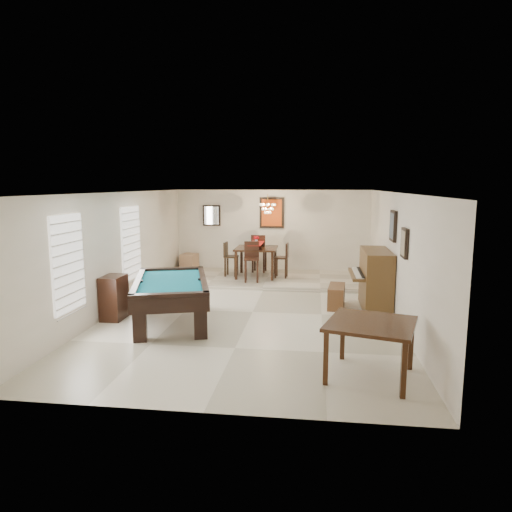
% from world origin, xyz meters
% --- Properties ---
extents(ground_plane, '(6.00, 9.00, 0.02)m').
position_xyz_m(ground_plane, '(0.00, 0.00, -0.01)').
color(ground_plane, beige).
extents(wall_back, '(6.00, 0.04, 2.60)m').
position_xyz_m(wall_back, '(0.00, 4.50, 1.30)').
color(wall_back, silver).
rests_on(wall_back, ground_plane).
extents(wall_front, '(6.00, 0.04, 2.60)m').
position_xyz_m(wall_front, '(0.00, -4.50, 1.30)').
color(wall_front, silver).
rests_on(wall_front, ground_plane).
extents(wall_left, '(0.04, 9.00, 2.60)m').
position_xyz_m(wall_left, '(-3.00, 0.00, 1.30)').
color(wall_left, silver).
rests_on(wall_left, ground_plane).
extents(wall_right, '(0.04, 9.00, 2.60)m').
position_xyz_m(wall_right, '(3.00, 0.00, 1.30)').
color(wall_right, silver).
rests_on(wall_right, ground_plane).
extents(ceiling, '(6.00, 9.00, 0.04)m').
position_xyz_m(ceiling, '(0.00, 0.00, 2.60)').
color(ceiling, white).
rests_on(ceiling, wall_back).
extents(dining_step, '(6.00, 2.50, 0.12)m').
position_xyz_m(dining_step, '(0.00, 3.25, 0.06)').
color(dining_step, beige).
rests_on(dining_step, ground_plane).
extents(window_left_front, '(0.06, 1.00, 1.70)m').
position_xyz_m(window_left_front, '(-2.97, -2.20, 1.40)').
color(window_left_front, white).
rests_on(window_left_front, wall_left).
extents(window_left_rear, '(0.06, 1.00, 1.70)m').
position_xyz_m(window_left_rear, '(-2.97, 0.60, 1.40)').
color(window_left_rear, white).
rests_on(window_left_rear, wall_left).
extents(pool_table, '(2.07, 2.86, 0.86)m').
position_xyz_m(pool_table, '(-1.51, -0.98, 0.43)').
color(pool_table, black).
rests_on(pool_table, ground_plane).
extents(square_table, '(1.47, 1.47, 0.82)m').
position_xyz_m(square_table, '(2.14, -3.14, 0.41)').
color(square_table, black).
rests_on(square_table, ground_plane).
extents(upright_piano, '(0.89, 1.59, 1.33)m').
position_xyz_m(upright_piano, '(2.53, 0.64, 0.66)').
color(upright_piano, brown).
rests_on(upright_piano, ground_plane).
extents(piano_bench, '(0.44, 0.92, 0.50)m').
position_xyz_m(piano_bench, '(1.84, 0.66, 0.25)').
color(piano_bench, brown).
rests_on(piano_bench, ground_plane).
extents(apothecary_chest, '(0.40, 0.61, 0.91)m').
position_xyz_m(apothecary_chest, '(-2.78, -0.86, 0.46)').
color(apothecary_chest, black).
rests_on(apothecary_chest, ground_plane).
extents(dining_table, '(1.18, 1.18, 0.97)m').
position_xyz_m(dining_table, '(-0.34, 3.30, 0.60)').
color(dining_table, black).
rests_on(dining_table, dining_step).
extents(flower_vase, '(0.13, 0.13, 0.22)m').
position_xyz_m(flower_vase, '(-0.34, 3.30, 1.20)').
color(flower_vase, red).
rests_on(flower_vase, dining_table).
extents(dining_chair_south, '(0.45, 0.45, 1.09)m').
position_xyz_m(dining_chair_south, '(-0.37, 2.58, 0.67)').
color(dining_chair_south, black).
rests_on(dining_chair_south, dining_step).
extents(dining_chair_north, '(0.45, 0.45, 1.15)m').
position_xyz_m(dining_chair_north, '(-0.34, 4.02, 0.70)').
color(dining_chair_north, black).
rests_on(dining_chair_north, dining_step).
extents(dining_chair_west, '(0.39, 0.39, 0.99)m').
position_xyz_m(dining_chair_west, '(-1.07, 3.30, 0.61)').
color(dining_chair_west, black).
rests_on(dining_chair_west, dining_step).
extents(dining_chair_east, '(0.38, 0.38, 0.99)m').
position_xyz_m(dining_chair_east, '(0.39, 3.28, 0.61)').
color(dining_chair_east, black).
rests_on(dining_chair_east, dining_step).
extents(corner_bench, '(0.51, 0.60, 0.49)m').
position_xyz_m(corner_bench, '(-2.57, 4.17, 0.36)').
color(corner_bench, tan).
rests_on(corner_bench, dining_step).
extents(chandelier, '(0.44, 0.44, 0.60)m').
position_xyz_m(chandelier, '(0.00, 3.20, 2.20)').
color(chandelier, '#FFE5B2').
rests_on(chandelier, ceiling).
extents(back_painting, '(0.75, 0.06, 0.95)m').
position_xyz_m(back_painting, '(0.00, 4.46, 1.90)').
color(back_painting, '#D84C14').
rests_on(back_painting, wall_back).
extents(back_mirror, '(0.55, 0.06, 0.65)m').
position_xyz_m(back_mirror, '(-1.90, 4.46, 1.80)').
color(back_mirror, white).
rests_on(back_mirror, wall_back).
extents(right_picture_upper, '(0.06, 0.55, 0.65)m').
position_xyz_m(right_picture_upper, '(2.96, 0.30, 1.90)').
color(right_picture_upper, slate).
rests_on(right_picture_upper, wall_right).
extents(right_picture_lower, '(0.06, 0.45, 0.55)m').
position_xyz_m(right_picture_lower, '(2.96, -1.00, 1.70)').
color(right_picture_lower, gray).
rests_on(right_picture_lower, wall_right).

